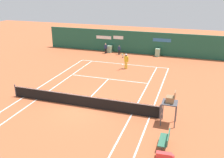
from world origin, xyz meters
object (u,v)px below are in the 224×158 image
player_bench (165,139)px  ball_kid_right_post (106,48)px  tennis_ball_mid_court (94,97)px  umpire_chair (170,102)px  equipment_bag (166,156)px  tennis_ball_near_service_line (85,66)px  player_on_baseline (126,60)px  ball_kid_centre_post (119,49)px

player_bench → ball_kid_right_post: size_ratio=1.02×
player_bench → ball_kid_right_post: 21.55m
tennis_ball_mid_court → umpire_chair: bearing=-20.4°
equipment_bag → tennis_ball_near_service_line: size_ratio=14.70×
umpire_chair → tennis_ball_near_service_line: 14.81m
ball_kid_right_post → tennis_ball_mid_court: 14.38m
tennis_ball_near_service_line → player_on_baseline: bearing=5.9°
ball_kid_centre_post → tennis_ball_mid_court: ball_kid_centre_post is taller
player_bench → tennis_ball_mid_court: (-6.50, 5.07, -0.48)m
ball_kid_centre_post → tennis_ball_near_service_line: (-2.36, -6.07, -0.69)m
player_on_baseline → ball_kid_centre_post: size_ratio=1.50×
equipment_bag → ball_kid_right_post: size_ratio=0.72×
player_bench → tennis_ball_near_service_line: 16.78m
umpire_chair → equipment_bag: 4.01m
ball_kid_centre_post → tennis_ball_near_service_line: ball_kid_centre_post is taller
ball_kid_centre_post → ball_kid_right_post: ball_kid_right_post is taller
ball_kid_right_post → player_on_baseline: bearing=132.0°
tennis_ball_near_service_line → tennis_ball_mid_court: bearing=-61.1°
player_on_baseline → player_bench: bearing=118.4°
umpire_chair → tennis_ball_mid_court: (-6.39, 2.37, -1.58)m
umpire_chair → player_on_baseline: 12.16m
ball_kid_centre_post → ball_kid_right_post: 1.92m
player_on_baseline → ball_kid_centre_post: 6.09m
player_bench → player_on_baseline: bearing=24.2°
ball_kid_centre_post → tennis_ball_near_service_line: size_ratio=18.50×
player_bench → ball_kid_right_post: (-10.34, 18.91, 0.29)m
umpire_chair → equipment_bag: bearing=-175.6°
equipment_bag → tennis_ball_mid_court: equipment_bag is taller
equipment_bag → tennis_ball_mid_court: size_ratio=14.70×
player_on_baseline → tennis_ball_near_service_line: (-4.81, -0.50, -0.97)m
tennis_ball_mid_court → ball_kid_centre_post: bearing=97.9°
player_on_baseline → tennis_ball_mid_court: size_ratio=27.69×
equipment_bag → umpire_chair: bearing=94.4°
player_on_baseline → ball_kid_right_post: size_ratio=1.36×
umpire_chair → ball_kid_right_post: bearing=32.3°
ball_kid_centre_post → tennis_ball_near_service_line: 6.55m
tennis_ball_near_service_line → ball_kid_right_post: bearing=85.8°
umpire_chair → player_bench: (0.10, -2.70, -1.11)m
umpire_chair → ball_kid_centre_post: bearing=27.2°
equipment_bag → player_on_baseline: size_ratio=0.53×
player_bench → tennis_ball_near_service_line: (-10.79, 12.84, -0.48)m
equipment_bag → ball_kid_centre_post: 21.72m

